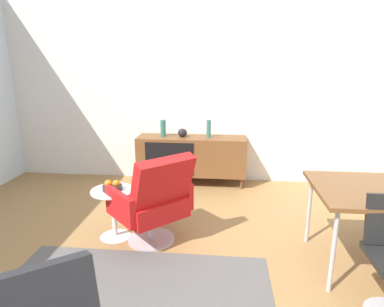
% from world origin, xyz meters
% --- Properties ---
extents(ground_plane, '(8.32, 8.32, 0.00)m').
position_xyz_m(ground_plane, '(0.00, 0.00, 0.00)').
color(ground_plane, '#9E7242').
extents(wall_back, '(6.80, 0.12, 2.80)m').
position_xyz_m(wall_back, '(0.00, 2.60, 1.40)').
color(wall_back, white).
rests_on(wall_back, ground_plane).
extents(sideboard, '(1.60, 0.45, 0.72)m').
position_xyz_m(sideboard, '(-0.31, 2.30, 0.44)').
color(sideboard, brown).
rests_on(sideboard, ground_plane).
extents(vase_cobalt, '(0.06, 0.06, 0.26)m').
position_xyz_m(vase_cobalt, '(-0.06, 2.30, 0.85)').
color(vase_cobalt, '#337266').
rests_on(vase_cobalt, sideboard).
extents(vase_sculptural_dark, '(0.08, 0.08, 0.25)m').
position_xyz_m(vase_sculptural_dark, '(-0.73, 2.30, 0.84)').
color(vase_sculptural_dark, '#337266').
rests_on(vase_sculptural_dark, sideboard).
extents(vase_ceramic_small, '(0.13, 0.13, 0.12)m').
position_xyz_m(vase_ceramic_small, '(-0.44, 2.30, 0.78)').
color(vase_ceramic_small, black).
rests_on(vase_ceramic_small, sideboard).
extents(lounge_chair_red, '(0.91, 0.91, 0.95)m').
position_xyz_m(lounge_chair_red, '(-0.50, 0.53, 0.47)').
color(lounge_chair_red, red).
rests_on(lounge_chair_red, ground_plane).
extents(side_table_round, '(0.44, 0.44, 0.52)m').
position_xyz_m(side_table_round, '(-0.94, 0.61, 0.32)').
color(side_table_round, white).
rests_on(side_table_round, ground_plane).
extents(fruit_bowl, '(0.20, 0.20, 0.11)m').
position_xyz_m(fruit_bowl, '(-0.94, 0.61, 0.56)').
color(fruit_bowl, '#262628').
rests_on(fruit_bowl, side_table_round).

